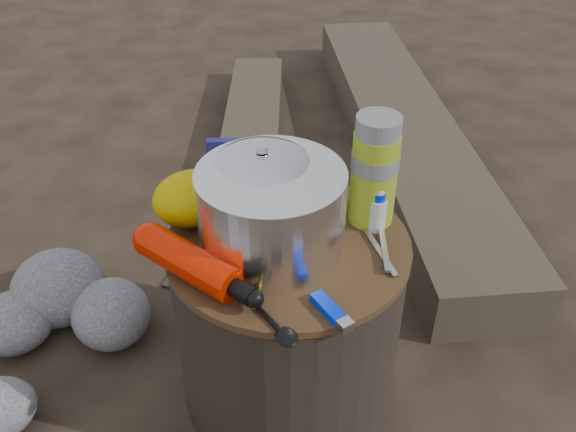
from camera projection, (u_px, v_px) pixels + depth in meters
name	position (u px, v px, depth m)	size (l,w,h in m)	color
ground	(288.00, 386.00, 1.41)	(60.00, 60.00, 0.00)	#2E231A
stump	(288.00, 321.00, 1.29)	(0.46, 0.46, 0.42)	black
rock_ring	(56.00, 411.00, 1.25)	(0.42, 0.92, 0.18)	slate
log_main	(403.00, 132.00, 2.21)	(0.31, 1.82, 0.15)	#3D3426
log_small	(252.00, 127.00, 2.31)	(0.20, 1.08, 0.09)	#3D3426
foil_windscreen	(271.00, 211.00, 1.10)	(0.26, 0.26, 0.16)	white
camping_pot	(263.00, 193.00, 1.13)	(0.18, 0.18, 0.18)	silver
fuel_bottle	(190.00, 262.00, 1.07)	(0.06, 0.26, 0.06)	red
thermos	(374.00, 171.00, 1.16)	(0.09, 0.09, 0.22)	#86A31D
travel_mug	(300.00, 172.00, 1.25)	(0.08, 0.08, 0.12)	black
stuff_sack	(192.00, 198.00, 1.19)	(0.15, 0.13, 0.10)	#BCA100
food_pouch	(233.00, 169.00, 1.25)	(0.10, 0.02, 0.12)	#141357
lighter	(328.00, 308.00, 1.01)	(0.02, 0.09, 0.02)	#0024E9
pot_grabber	(380.00, 251.00, 1.13)	(0.04, 0.13, 0.01)	#B6B6BB
spork	(264.00, 313.00, 1.01)	(0.03, 0.14, 0.01)	black
squeeze_bottle	(377.00, 210.00, 1.17)	(0.04, 0.04, 0.09)	beige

